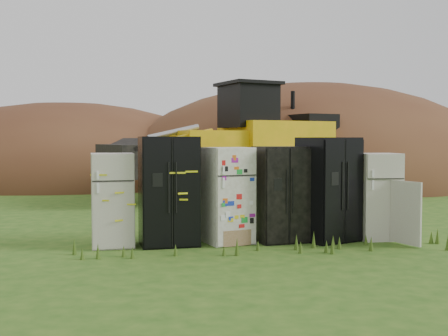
% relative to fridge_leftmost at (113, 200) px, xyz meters
% --- Properties ---
extents(ground, '(120.00, 120.00, 0.00)m').
position_rel_fridge_leftmost_xyz_m(ground, '(2.55, 0.03, -0.80)').
color(ground, '#285216').
rests_on(ground, ground).
extents(fridge_leftmost, '(0.77, 0.74, 1.60)m').
position_rel_fridge_leftmost_xyz_m(fridge_leftmost, '(0.00, 0.00, 0.00)').
color(fridge_leftmost, beige).
rests_on(fridge_leftmost, ground).
extents(fridge_black_side, '(1.06, 0.88, 1.89)m').
position_rel_fridge_leftmost_xyz_m(fridge_black_side, '(0.96, -0.00, 0.14)').
color(fridge_black_side, black).
rests_on(fridge_black_side, ground).
extents(fridge_sticker, '(0.92, 0.89, 1.70)m').
position_rel_fridge_leftmost_xyz_m(fridge_sticker, '(2.01, 0.03, 0.05)').
color(fridge_sticker, white).
rests_on(fridge_sticker, ground).
extents(fridge_dark_mid, '(0.99, 0.86, 1.71)m').
position_rel_fridge_leftmost_xyz_m(fridge_dark_mid, '(2.97, 0.06, 0.05)').
color(fridge_dark_mid, black).
rests_on(fridge_dark_mid, ground).
extents(fridge_black_right, '(1.17, 1.09, 1.87)m').
position_rel_fridge_leftmost_xyz_m(fridge_black_right, '(3.84, 0.00, 0.13)').
color(fridge_black_right, black).
rests_on(fridge_black_right, ground).
extents(fridge_open_door, '(0.72, 0.67, 1.58)m').
position_rel_fridge_leftmost_xyz_m(fridge_open_door, '(4.80, 0.03, -0.01)').
color(fridge_open_door, beige).
rests_on(fridge_open_door, ground).
extents(wheel_loader, '(8.02, 5.31, 3.60)m').
position_rel_fridge_leftmost_xyz_m(wheel_loader, '(2.91, 7.19, 1.00)').
color(wheel_loader, '#EFAD0F').
rests_on(wheel_loader, ground).
extents(dirt_mound_right, '(16.60, 12.17, 8.28)m').
position_rel_fridge_leftmost_xyz_m(dirt_mound_right, '(7.43, 12.71, -0.80)').
color(dirt_mound_right, '#4A2717').
rests_on(dirt_mound_right, ground).
extents(dirt_mound_left, '(14.89, 11.17, 6.75)m').
position_rel_fridge_leftmost_xyz_m(dirt_mound_left, '(-2.67, 14.67, -0.80)').
color(dirt_mound_left, '#4A2717').
rests_on(dirt_mound_left, ground).
extents(dirt_mound_back, '(19.17, 12.78, 5.83)m').
position_rel_fridge_leftmost_xyz_m(dirt_mound_back, '(3.47, 18.12, -0.80)').
color(dirt_mound_back, '#4A2717').
rests_on(dirt_mound_back, ground).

